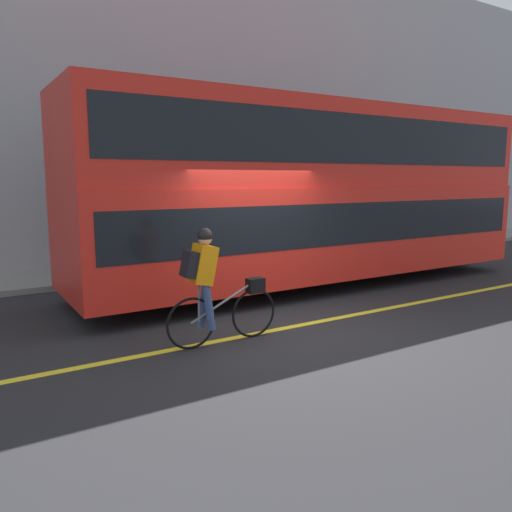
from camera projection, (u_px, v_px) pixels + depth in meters
The scene contains 7 objects.
ground_plane at pixel (288, 326), 8.04m from camera, with size 80.00×80.00×0.00m, color #232326.
road_center_line at pixel (291, 327), 7.99m from camera, with size 50.00×0.14×0.01m, color yellow.
sidewalk_curb at pixel (160, 269), 12.77m from camera, with size 60.00×2.04×0.13m.
building_facade at pixel (139, 92), 13.05m from camera, with size 60.00×0.30×9.17m.
bus at pixel (313, 188), 10.82m from camera, with size 10.45×2.59×3.88m.
cyclist_on_bike at pixel (212, 283), 7.00m from camera, with size 1.76×0.32×1.69m.
street_sign_post at pixel (333, 206), 15.37m from camera, with size 0.36×0.09×2.49m.
Camera 1 is at (-4.55, -6.32, 2.36)m, focal length 35.00 mm.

